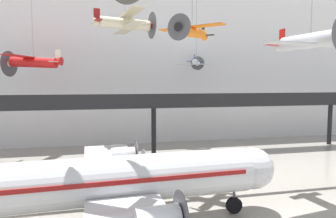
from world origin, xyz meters
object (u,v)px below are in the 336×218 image
at_px(suspended_plane_red_highwing, 34,62).
at_px(suspended_plane_white_twin, 196,62).
at_px(suspended_plane_cream_biplane, 125,23).
at_px(suspended_plane_orange_highwing, 192,32).
at_px(airliner_silver_main, 107,181).
at_px(suspended_plane_silver_racer, 310,41).

bearing_deg(suspended_plane_red_highwing, suspended_plane_white_twin, -151.05).
xyz_separation_m(suspended_plane_cream_biplane, suspended_plane_orange_highwing, (5.28, -11.71, -2.75)).
relative_size(airliner_silver_main, suspended_plane_red_highwing, 2.52).
xyz_separation_m(suspended_plane_silver_racer, suspended_plane_red_highwing, (-26.50, 20.00, -0.85)).
relative_size(suspended_plane_white_twin, suspended_plane_orange_highwing, 1.16).
relative_size(airliner_silver_main, suspended_plane_cream_biplane, 3.10).
bearing_deg(suspended_plane_white_twin, suspended_plane_orange_highwing, -175.22).
bearing_deg(suspended_plane_red_highwing, suspended_plane_silver_racer, 164.63).
relative_size(suspended_plane_white_twin, suspended_plane_silver_racer, 0.99).
xyz_separation_m(airliner_silver_main, suspended_plane_cream_biplane, (2.85, 18.17, 14.44)).
bearing_deg(suspended_plane_white_twin, suspended_plane_red_highwing, 121.20).
relative_size(suspended_plane_silver_racer, suspended_plane_cream_biplane, 1.12).
bearing_deg(suspended_plane_cream_biplane, suspended_plane_red_highwing, 151.74).
bearing_deg(suspended_plane_silver_racer, suspended_plane_cream_biplane, -146.37).
xyz_separation_m(suspended_plane_red_highwing, suspended_plane_cream_biplane, (11.83, -3.92, 4.77)).
xyz_separation_m(suspended_plane_white_twin, suspended_plane_orange_highwing, (-6.47, -18.65, 1.56)).
relative_size(suspended_plane_silver_racer, suspended_plane_orange_highwing, 1.17).
bearing_deg(airliner_silver_main, suspended_plane_red_highwing, 109.26).
relative_size(suspended_plane_white_twin, suspended_plane_red_highwing, 0.89).
bearing_deg(suspended_plane_silver_racer, suspended_plane_white_twin, 178.48).
relative_size(airliner_silver_main, suspended_plane_silver_racer, 2.77).
relative_size(suspended_plane_cream_biplane, suspended_plane_orange_highwing, 1.05).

